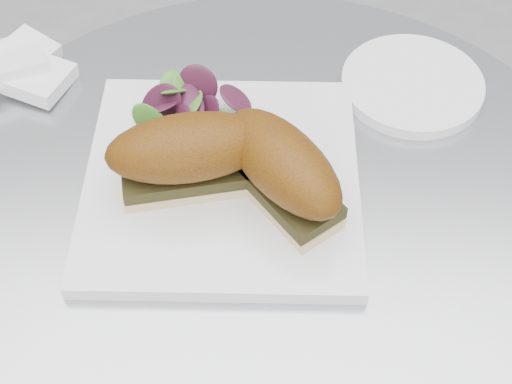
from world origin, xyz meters
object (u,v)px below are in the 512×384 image
(sandwich_right, at_px, (282,169))
(plate, at_px, (222,180))
(saucer, at_px, (412,84))
(sandwich_left, at_px, (189,154))

(sandwich_right, bearing_deg, plate, -152.78)
(saucer, bearing_deg, sandwich_right, -131.08)
(plate, bearing_deg, saucer, 34.58)
(sandwich_left, relative_size, sandwich_right, 1.04)
(plate, distance_m, sandwich_right, 0.08)
(sandwich_left, bearing_deg, saucer, 22.19)
(plate, xyz_separation_m, sandwich_right, (0.06, -0.03, 0.05))
(plate, height_order, sandwich_right, sandwich_right)
(sandwich_left, height_order, sandwich_right, same)
(sandwich_right, relative_size, saucer, 1.00)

